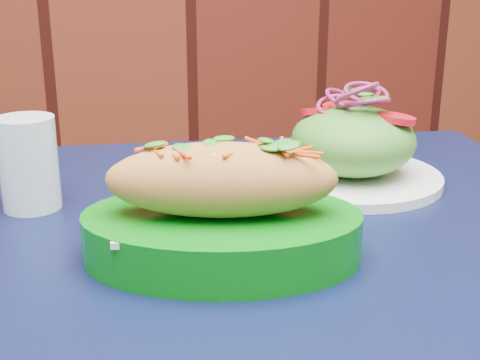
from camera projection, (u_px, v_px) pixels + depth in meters
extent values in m
cube|color=black|center=(262.00, 256.00, 0.68)|extent=(0.87, 0.87, 0.03)
cube|color=white|center=(222.00, 218.00, 0.62)|extent=(0.21, 0.14, 0.01)
ellipsoid|color=#D48843|center=(222.00, 180.00, 0.61)|extent=(0.23, 0.13, 0.07)
cylinder|color=white|center=(351.00, 177.00, 0.85)|extent=(0.23, 0.23, 0.01)
ellipsoid|color=#4C992D|center=(353.00, 140.00, 0.83)|extent=(0.16, 0.16, 0.09)
cylinder|color=red|center=(397.00, 114.00, 0.80)|extent=(0.05, 0.05, 0.01)
cylinder|color=red|center=(318.00, 107.00, 0.84)|extent=(0.05, 0.05, 0.01)
cylinder|color=red|center=(340.00, 103.00, 0.87)|extent=(0.05, 0.05, 0.01)
torus|color=#8D1E5B|center=(355.00, 103.00, 0.82)|extent=(0.06, 0.06, 0.01)
torus|color=#8D1E5B|center=(355.00, 100.00, 0.82)|extent=(0.06, 0.06, 0.01)
torus|color=#8D1E5B|center=(355.00, 96.00, 0.82)|extent=(0.06, 0.06, 0.01)
torus|color=#8D1E5B|center=(356.00, 93.00, 0.82)|extent=(0.06, 0.06, 0.01)
torus|color=#8D1E5B|center=(356.00, 90.00, 0.81)|extent=(0.06, 0.06, 0.01)
torus|color=#8D1E5B|center=(356.00, 87.00, 0.81)|extent=(0.06, 0.06, 0.01)
cylinder|color=silver|center=(29.00, 163.00, 0.75)|extent=(0.07, 0.07, 0.11)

